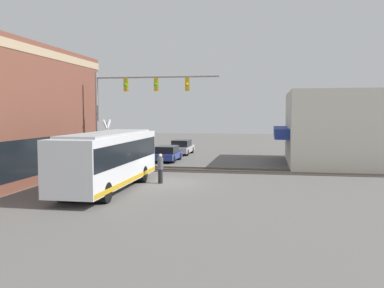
% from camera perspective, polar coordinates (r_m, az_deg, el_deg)
% --- Properties ---
extents(ground_plane, '(120.00, 120.00, 0.00)m').
position_cam_1_polar(ground_plane, '(26.09, -3.02, -5.23)').
color(ground_plane, '#605E5B').
extents(shop_building, '(11.51, 9.13, 5.99)m').
position_cam_1_polar(shop_building, '(37.52, 18.68, 2.04)').
color(shop_building, beige).
rests_on(shop_building, ground).
extents(city_bus, '(10.14, 2.59, 3.20)m').
position_cam_1_polar(city_bus, '(23.99, -11.13, -1.90)').
color(city_bus, silver).
rests_on(city_bus, ground).
extents(traffic_signal_gantry, '(0.42, 9.04, 7.19)m').
position_cam_1_polar(traffic_signal_gantry, '(30.96, -7.83, 6.27)').
color(traffic_signal_gantry, gray).
rests_on(traffic_signal_gantry, ground).
extents(crossing_signal, '(1.41, 1.18, 3.81)m').
position_cam_1_polar(crossing_signal, '(30.96, -11.24, 0.47)').
color(crossing_signal, gray).
rests_on(crossing_signal, ground).
extents(rail_track_near, '(2.60, 60.00, 0.15)m').
position_cam_1_polar(rail_track_near, '(31.89, -0.55, -3.43)').
color(rail_track_near, '#332D28').
rests_on(rail_track_near, ground).
extents(parked_car_blue, '(4.30, 1.82, 1.37)m').
position_cam_1_polar(parked_car_blue, '(37.44, -3.29, -1.35)').
color(parked_car_blue, navy).
rests_on(parked_car_blue, ground).
extents(parked_car_silver, '(4.56, 1.82, 1.49)m').
position_cam_1_polar(parked_car_silver, '(43.57, -1.35, -0.48)').
color(parked_car_silver, '#B7B7BC').
rests_on(parked_car_silver, ground).
extents(pedestrian_at_crossing, '(0.34, 0.34, 1.65)m').
position_cam_1_polar(pedestrian_at_crossing, '(31.82, -9.94, -2.05)').
color(pedestrian_at_crossing, '#2D3351').
rests_on(pedestrian_at_crossing, ground).
extents(pedestrian_near_bus, '(0.34, 0.34, 1.80)m').
position_cam_1_polar(pedestrian_near_bus, '(25.93, -4.24, -3.24)').
color(pedestrian_near_bus, black).
rests_on(pedestrian_near_bus, ground).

